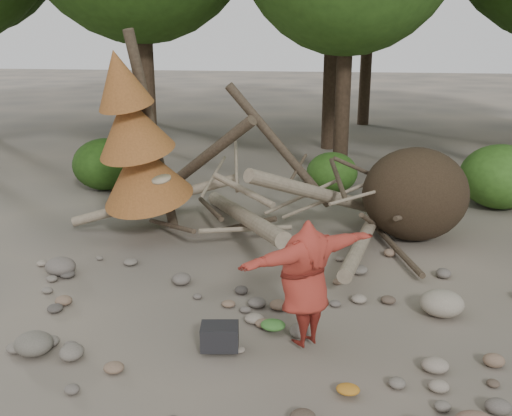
# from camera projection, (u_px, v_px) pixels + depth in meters

# --- Properties ---
(ground) EXTENTS (120.00, 120.00, 0.00)m
(ground) POSITION_uv_depth(u_px,v_px,m) (265.00, 327.00, 8.57)
(ground) COLOR #514C44
(ground) RESTS_ON ground
(deadfall_pile) EXTENTS (8.55, 5.24, 3.30)m
(deadfall_pile) POSITION_uv_depth(u_px,v_px,m) (387.00, 196.00, 12.01)
(deadfall_pile) COLOR #332619
(deadfall_pile) RESTS_ON ground
(dead_conifer) EXTENTS (2.06, 2.16, 4.35)m
(dead_conifer) POSITION_uv_depth(u_px,v_px,m) (136.00, 142.00, 11.59)
(dead_conifer) COLOR #4C3F30
(dead_conifer) RESTS_ON ground
(bush_left) EXTENTS (1.80, 1.80, 1.44)m
(bush_left) POSITION_uv_depth(u_px,v_px,m) (105.00, 164.00, 15.96)
(bush_left) COLOR #234712
(bush_left) RESTS_ON ground
(bush_mid) EXTENTS (1.40, 1.40, 1.12)m
(bush_mid) POSITION_uv_depth(u_px,v_px,m) (332.00, 173.00, 15.67)
(bush_mid) COLOR #2E5A1A
(bush_mid) RESTS_ON ground
(bush_right) EXTENTS (2.00, 2.00, 1.60)m
(bush_right) POSITION_uv_depth(u_px,v_px,m) (501.00, 177.00, 14.24)
(bush_right) COLOR #396A21
(bush_right) RESTS_ON ground
(frisbee_thrower) EXTENTS (2.97, 1.95, 2.45)m
(frisbee_thrower) POSITION_uv_depth(u_px,v_px,m) (305.00, 283.00, 7.73)
(frisbee_thrower) COLOR maroon
(frisbee_thrower) RESTS_ON ground
(backpack) EXTENTS (0.56, 0.42, 0.34)m
(backpack) POSITION_uv_depth(u_px,v_px,m) (220.00, 340.00, 7.86)
(backpack) COLOR black
(backpack) RESTS_ON ground
(cloth_green) EXTENTS (0.37, 0.31, 0.14)m
(cloth_green) POSITION_uv_depth(u_px,v_px,m) (273.00, 328.00, 8.40)
(cloth_green) COLOR #396F2C
(cloth_green) RESTS_ON ground
(cloth_orange) EXTENTS (0.29, 0.24, 0.11)m
(cloth_orange) POSITION_uv_depth(u_px,v_px,m) (348.00, 393.00, 6.91)
(cloth_orange) COLOR #A96A1C
(cloth_orange) RESTS_ON ground
(boulder_front_left) EXTENTS (0.53, 0.48, 0.32)m
(boulder_front_left) POSITION_uv_depth(u_px,v_px,m) (34.00, 344.00, 7.80)
(boulder_front_left) COLOR #625C51
(boulder_front_left) RESTS_ON ground
(boulder_mid_right) EXTENTS (0.68, 0.61, 0.41)m
(boulder_mid_right) POSITION_uv_depth(u_px,v_px,m) (442.00, 303.00, 8.87)
(boulder_mid_right) COLOR gray
(boulder_mid_right) RESTS_ON ground
(boulder_mid_left) EXTENTS (0.55, 0.50, 0.33)m
(boulder_mid_left) POSITION_uv_depth(u_px,v_px,m) (60.00, 266.00, 10.37)
(boulder_mid_left) COLOR #635B54
(boulder_mid_left) RESTS_ON ground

